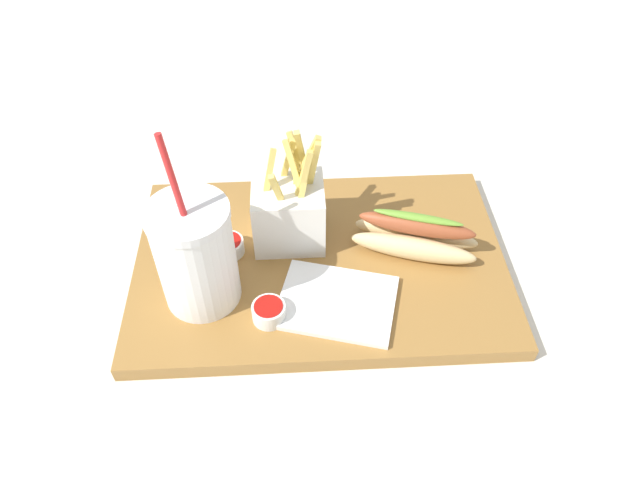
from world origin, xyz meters
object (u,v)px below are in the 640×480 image
(ketchup_cup_1, at_px, (269,311))
(soda_cup, at_px, (196,255))
(ketchup_cup_2, at_px, (228,246))
(hot_dog_1, at_px, (415,237))
(fries_basket, at_px, (289,211))
(napkin_stack, at_px, (337,302))

(ketchup_cup_1, bearing_deg, soda_cup, -26.88)
(ketchup_cup_2, bearing_deg, hot_dog_1, 177.75)
(hot_dog_1, relative_size, ketchup_cup_1, 4.26)
(hot_dog_1, height_order, ketchup_cup_1, hot_dog_1)
(soda_cup, relative_size, fries_basket, 1.45)
(fries_basket, height_order, napkin_stack, fries_basket)
(fries_basket, xyz_separation_m, ketchup_cup_2, (0.08, 0.02, -0.03))
(fries_basket, bearing_deg, ketchup_cup_1, 78.42)
(soda_cup, height_order, hot_dog_1, soda_cup)
(soda_cup, xyz_separation_m, ketchup_cup_2, (-0.03, -0.07, -0.06))
(hot_dog_1, distance_m, napkin_stack, 0.13)
(hot_dog_1, bearing_deg, soda_cup, 12.75)
(hot_dog_1, relative_size, ketchup_cup_2, 4.19)
(hot_dog_1, bearing_deg, napkin_stack, 38.48)
(ketchup_cup_2, xyz_separation_m, napkin_stack, (-0.13, 0.09, -0.01))
(soda_cup, bearing_deg, napkin_stack, 171.43)
(napkin_stack, bearing_deg, fries_basket, -65.64)
(hot_dog_1, bearing_deg, fries_basket, -11.79)
(soda_cup, relative_size, ketchup_cup_1, 5.86)
(napkin_stack, bearing_deg, ketchup_cup_2, -35.03)
(napkin_stack, bearing_deg, hot_dog_1, -141.52)
(ketchup_cup_2, height_order, napkin_stack, ketchup_cup_2)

